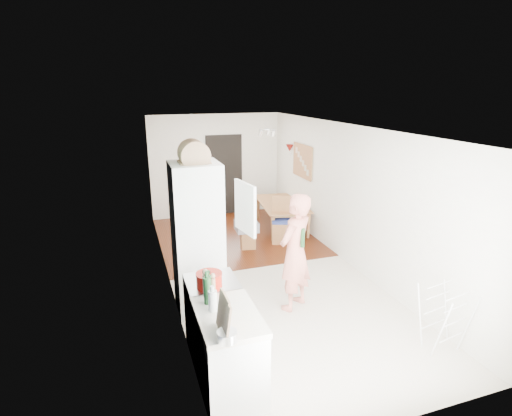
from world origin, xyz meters
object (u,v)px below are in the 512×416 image
person (295,242)px  dining_table (283,217)px  stool (248,239)px  dining_chair (282,220)px  drying_rack (444,319)px

person → dining_table: 3.51m
person → dining_table: (1.15, 3.23, -0.76)m
dining_table → stool: bearing=136.0°
dining_table → dining_chair: (-0.36, -0.80, 0.22)m
stool → drying_rack: drying_rack is taller
dining_chair → stool: size_ratio=2.55×
person → drying_rack: (1.33, -1.48, -0.61)m
dining_table → stool: 1.43m
dining_chair → drying_rack: size_ratio=1.16×
person → dining_table: person is taller
dining_chair → drying_rack: dining_chair is taller
dining_table → dining_chair: size_ratio=1.52×
person → stool: bearing=-125.5°
person → drying_rack: 2.08m
stool → drying_rack: 4.04m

